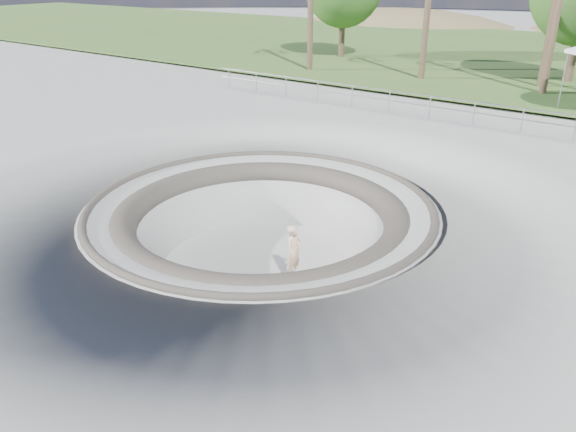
{
  "coord_description": "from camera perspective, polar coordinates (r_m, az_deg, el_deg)",
  "views": [
    {
      "loc": [
        9.65,
        -11.72,
        6.43
      ],
      "look_at": [
        0.96,
        0.05,
        -0.1
      ],
      "focal_mm": 35.0,
      "sensor_mm": 36.0,
      "label": 1
    }
  ],
  "objects": [
    {
      "name": "skate_bowl",
      "position": [
        17.29,
        -2.66,
        -4.52
      ],
      "size": [
        14.0,
        14.0,
        4.1
      ],
      "color": "#A9A9A3",
      "rests_on": "ground"
    },
    {
      "name": "safety_railing",
      "position": [
        26.25,
        14.2,
        10.7
      ],
      "size": [
        25.0,
        0.06,
        1.03
      ],
      "color": "#92949A",
      "rests_on": "ground"
    },
    {
      "name": "skateboard",
      "position": [
        16.36,
        0.57,
        -6.27
      ],
      "size": [
        0.95,
        0.43,
        0.09
      ],
      "color": "olive",
      "rests_on": "ground"
    },
    {
      "name": "skater",
      "position": [
        15.95,
        0.58,
        -3.66
      ],
      "size": [
        0.43,
        0.62,
        1.64
      ],
      "primitive_type": "imported",
      "rotation": [
        0.0,
        0.0,
        1.63
      ],
      "color": "beige",
      "rests_on": "skateboard"
    },
    {
      "name": "grass_strip",
      "position": [
        47.14,
        25.13,
        14.32
      ],
      "size": [
        180.0,
        36.0,
        0.12
      ],
      "color": "#375E25",
      "rests_on": "ground"
    },
    {
      "name": "ground",
      "position": [
        16.49,
        -2.78,
        1.07
      ],
      "size": [
        180.0,
        180.0,
        0.0
      ],
      "primitive_type": "plane",
      "color": "#A9A9A3",
      "rests_on": "ground"
    }
  ]
}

